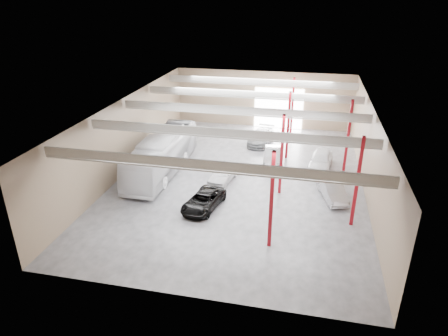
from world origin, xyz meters
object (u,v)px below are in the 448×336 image
at_px(car_row_b, 272,155).
at_px(car_right_near, 333,190).
at_px(coach_bus, 162,154).
at_px(car_row_a, 223,173).
at_px(black_sedan, 204,201).
at_px(car_row_c, 261,137).
at_px(car_right_far, 321,160).

distance_m(car_row_b, car_right_near, 8.73).
distance_m(coach_bus, car_row_a, 6.22).
distance_m(black_sedan, car_row_a, 5.22).
xyz_separation_m(car_row_a, car_row_c, (2.14, 10.50, 0.02)).
xyz_separation_m(car_row_c, car_right_far, (6.61, -5.58, 0.08)).
bearing_deg(car_right_near, coach_bus, 156.11).
bearing_deg(car_right_near, car_row_b, 114.69).
bearing_deg(car_right_near, car_row_a, 156.17).
distance_m(car_row_c, car_right_near, 14.00).
height_order(car_row_c, car_right_far, car_right_far).
bearing_deg(car_right_far, car_row_b, -176.73).
bearing_deg(car_right_near, black_sedan, -175.11).
xyz_separation_m(car_row_b, car_right_near, (5.71, -6.60, -0.02)).
relative_size(car_row_a, car_row_c, 0.83).
bearing_deg(car_right_far, car_row_a, -142.81).
relative_size(car_row_b, car_right_near, 1.03).
height_order(black_sedan, car_right_near, car_right_near).
relative_size(car_row_a, car_right_near, 0.99).
bearing_deg(car_row_c, car_row_a, -93.51).
bearing_deg(coach_bus, car_row_a, -7.37).
xyz_separation_m(coach_bus, car_row_a, (6.07, -0.83, -1.05)).
height_order(coach_bus, car_row_b, coach_bus).
bearing_deg(coach_bus, car_row_c, 50.09).
bearing_deg(coach_bus, car_right_near, -7.27).
relative_size(car_row_c, car_right_near, 1.19).
relative_size(coach_bus, car_right_far, 2.61).
bearing_deg(car_row_a, car_right_near, 1.14).
height_order(coach_bus, black_sedan, coach_bus).
bearing_deg(black_sedan, car_right_far, 58.96).
xyz_separation_m(car_row_b, car_right_far, (4.77, -0.38, 0.09)).
distance_m(black_sedan, car_row_b, 11.39).
height_order(car_row_a, car_right_near, car_row_a).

